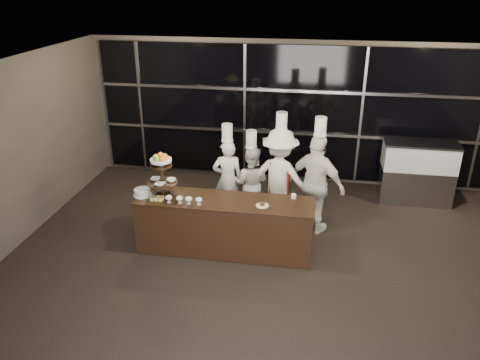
% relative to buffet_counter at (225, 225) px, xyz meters
% --- Properties ---
extents(room, '(10.00, 10.00, 10.00)m').
position_rel_buffet_counter_xyz_m(room, '(1.04, -1.89, 1.03)').
color(room, black).
rests_on(room, ground).
extents(window_wall, '(8.60, 0.10, 2.80)m').
position_rel_buffet_counter_xyz_m(window_wall, '(1.04, 3.05, 1.04)').
color(window_wall, black).
rests_on(window_wall, ground).
extents(buffet_counter, '(2.84, 0.74, 0.92)m').
position_rel_buffet_counter_xyz_m(buffet_counter, '(0.00, 0.00, 0.00)').
color(buffet_counter, black).
rests_on(buffet_counter, ground).
extents(display_stand, '(0.48, 0.48, 0.74)m').
position_rel_buffet_counter_xyz_m(display_stand, '(-1.00, -0.00, 0.87)').
color(display_stand, black).
rests_on(display_stand, buffet_counter).
extents(compotes, '(0.59, 0.11, 0.12)m').
position_rel_buffet_counter_xyz_m(compotes, '(-0.60, -0.22, 0.54)').
color(compotes, silver).
rests_on(compotes, buffet_counter).
extents(layer_cake, '(0.30, 0.30, 0.11)m').
position_rel_buffet_counter_xyz_m(layer_cake, '(-1.33, -0.05, 0.51)').
color(layer_cake, white).
rests_on(layer_cake, buffet_counter).
extents(pastry_squares, '(0.20, 0.13, 0.05)m').
position_rel_buffet_counter_xyz_m(pastry_squares, '(-1.05, -0.17, 0.48)').
color(pastry_squares, '#F4D977').
rests_on(pastry_squares, buffet_counter).
extents(small_plate, '(0.20, 0.20, 0.05)m').
position_rel_buffet_counter_xyz_m(small_plate, '(0.62, -0.10, 0.47)').
color(small_plate, white).
rests_on(small_plate, buffet_counter).
extents(chef_cup, '(0.08, 0.08, 0.07)m').
position_rel_buffet_counter_xyz_m(chef_cup, '(1.07, 0.25, 0.49)').
color(chef_cup, white).
rests_on(chef_cup, buffet_counter).
extents(display_case, '(1.38, 0.60, 1.24)m').
position_rel_buffet_counter_xyz_m(display_case, '(3.36, 2.41, 0.22)').
color(display_case, '#A5A5AA').
rests_on(display_case, ground).
extents(chef_a, '(0.61, 0.47, 1.80)m').
position_rel_buffet_counter_xyz_m(chef_a, '(-0.17, 1.16, 0.32)').
color(chef_a, white).
rests_on(chef_a, ground).
extents(chef_b, '(0.72, 0.58, 1.69)m').
position_rel_buffet_counter_xyz_m(chef_b, '(0.25, 1.21, 0.25)').
color(chef_b, silver).
rests_on(chef_b, ground).
extents(chef_c, '(1.27, 0.92, 2.07)m').
position_rel_buffet_counter_xyz_m(chef_c, '(0.77, 1.11, 0.43)').
color(chef_c, white).
rests_on(chef_c, ground).
extents(chef_d, '(1.13, 0.88, 2.08)m').
position_rel_buffet_counter_xyz_m(chef_d, '(1.42, 0.89, 0.44)').
color(chef_d, white).
rests_on(chef_d, ground).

